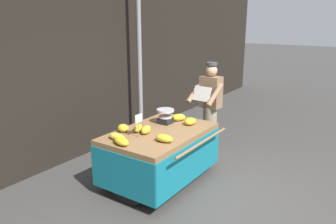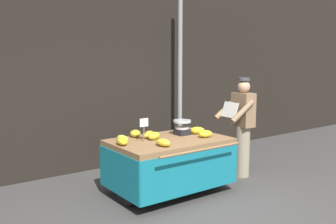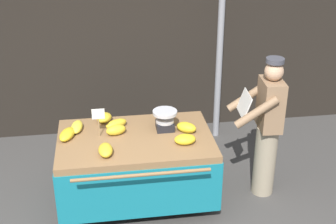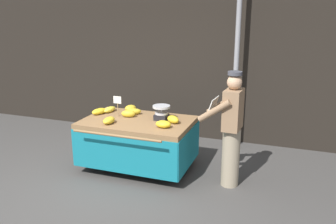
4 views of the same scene
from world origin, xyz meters
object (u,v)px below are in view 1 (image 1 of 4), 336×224
street_pole (140,63)px  weighing_scale (165,116)px  price_sign (139,121)px  banana_bunch_3 (121,141)px  banana_bunch_4 (146,130)px  banana_bunch_2 (178,117)px  banana_bunch_7 (117,137)px  vendor_person (210,108)px  banana_bunch_5 (164,138)px  banana_cart (160,144)px  banana_bunch_6 (190,121)px  banana_bunch_0 (138,128)px  banana_bunch_1 (123,128)px

street_pole → weighing_scale: (-0.95, -1.28, -0.66)m
price_sign → banana_bunch_3: bearing=178.2°
banana_bunch_4 → banana_bunch_2: bearing=-3.9°
banana_bunch_7 → vendor_person: (2.15, -0.33, -0.01)m
price_sign → banana_bunch_4: 0.26m
banana_bunch_4 → banana_bunch_5: (-0.13, -0.42, -0.01)m
banana_cart → banana_bunch_5: size_ratio=6.60×
banana_bunch_6 → banana_cart: bearing=157.1°
price_sign → banana_bunch_0: size_ratio=1.26×
banana_bunch_3 → street_pole: bearing=33.0°
weighing_scale → banana_bunch_6: size_ratio=1.19×
price_sign → banana_bunch_0: 0.33m
street_pole → banana_bunch_7: street_pole is taller
price_sign → vendor_person: size_ratio=0.20×
banana_cart → banana_bunch_6: size_ratio=7.46×
weighing_scale → banana_bunch_0: size_ratio=1.04×
banana_bunch_6 → banana_bunch_2: bearing=76.7°
weighing_scale → banana_bunch_6: 0.41m
banana_bunch_1 → street_pole: bearing=31.2°
banana_bunch_6 → price_sign: bearing=161.6°
banana_bunch_3 → banana_bunch_6: 1.31m
banana_bunch_5 → banana_bunch_7: bearing=118.0°
banana_bunch_2 → banana_bunch_7: bearing=169.8°
price_sign → banana_bunch_1: (0.06, 0.35, -0.19)m
banana_bunch_7 → banana_bunch_6: bearing=-22.5°
street_pole → banana_bunch_0: 2.04m
banana_bunch_0 → banana_bunch_7: size_ratio=0.92×
banana_bunch_7 → banana_bunch_5: bearing=-62.0°
banana_bunch_4 → banana_cart: bearing=-25.2°
banana_bunch_5 → vendor_person: bearing=8.0°
price_sign → banana_bunch_7: price_sign is taller
banana_bunch_2 → banana_bunch_6: banana_bunch_2 is taller
banana_bunch_1 → banana_bunch_3: banana_bunch_1 is taller
price_sign → banana_bunch_5: price_sign is taller
weighing_scale → banana_bunch_2: weighing_scale is taller
banana_bunch_4 → weighing_scale: bearing=4.5°
banana_bunch_2 → street_pole: bearing=62.6°
banana_cart → weighing_scale: bearing=21.7°
vendor_person → banana_bunch_6: bearing=-170.7°
banana_bunch_0 → banana_bunch_6: 0.87m
banana_cart → price_sign: size_ratio=5.16×
street_pole → banana_cart: bearing=-132.5°
price_sign → banana_bunch_2: (0.98, -0.04, -0.19)m
street_pole → banana_bunch_4: street_pole is taller
street_pole → banana_bunch_1: (-1.63, -0.99, -0.73)m
banana_bunch_7 → vendor_person: vendor_person is taller
street_pole → weighing_scale: street_pole is taller
banana_bunch_3 → banana_bunch_5: size_ratio=1.11×
street_pole → banana_bunch_4: bearing=-138.7°
banana_bunch_3 → banana_bunch_4: bearing=0.4°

